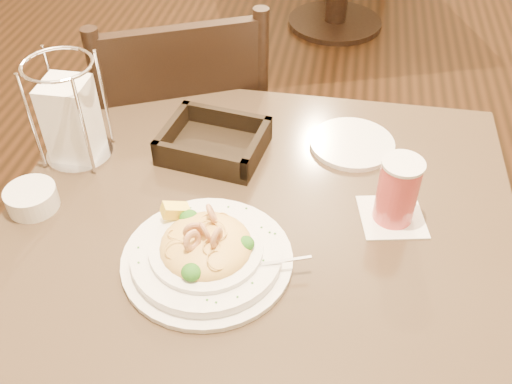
% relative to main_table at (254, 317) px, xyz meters
% --- Properties ---
extents(main_table, '(0.90, 0.90, 0.75)m').
position_rel_main_table_xyz_m(main_table, '(0.00, 0.00, 0.00)').
color(main_table, black).
rests_on(main_table, ground).
extents(dining_chair_near, '(0.56, 0.56, 0.93)m').
position_rel_main_table_xyz_m(dining_chair_near, '(-0.29, 0.53, -0.01)').
color(dining_chair_near, black).
rests_on(dining_chair_near, ground).
extents(pasta_bowl, '(0.31, 0.28, 0.09)m').
position_rel_main_table_xyz_m(pasta_bowl, '(-0.06, -0.07, 0.26)').
color(pasta_bowl, white).
rests_on(pasta_bowl, main_table).
extents(drink_glass, '(0.13, 0.13, 0.12)m').
position_rel_main_table_xyz_m(drink_glass, '(0.23, 0.08, 0.30)').
color(drink_glass, white).
rests_on(drink_glass, main_table).
extents(bread_basket, '(0.21, 0.19, 0.05)m').
position_rel_main_table_xyz_m(bread_basket, '(-0.12, 0.21, 0.26)').
color(bread_basket, black).
rests_on(bread_basket, main_table).
extents(napkin_caddy, '(0.13, 0.13, 0.21)m').
position_rel_main_table_xyz_m(napkin_caddy, '(-0.38, 0.16, 0.33)').
color(napkin_caddy, silver).
rests_on(napkin_caddy, main_table).
extents(side_plate, '(0.22, 0.22, 0.01)m').
position_rel_main_table_xyz_m(side_plate, '(0.15, 0.28, 0.24)').
color(side_plate, white).
rests_on(side_plate, main_table).
extents(butter_ramekin, '(0.09, 0.09, 0.04)m').
position_rel_main_table_xyz_m(butter_ramekin, '(-0.40, 0.00, 0.26)').
color(butter_ramekin, white).
rests_on(butter_ramekin, main_table).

